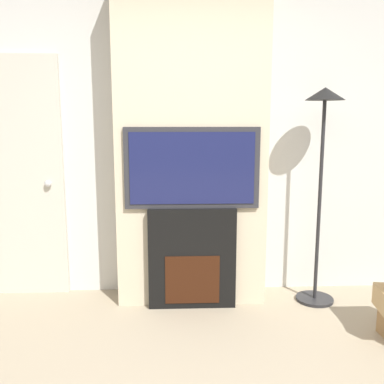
% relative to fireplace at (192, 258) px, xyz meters
% --- Properties ---
extents(wall_back, '(6.00, 0.06, 2.70)m').
position_rel_fireplace_xyz_m(wall_back, '(0.00, 0.39, 0.94)').
color(wall_back, silver).
rests_on(wall_back, ground_plane).
extents(chimney_breast, '(1.23, 0.35, 2.70)m').
position_rel_fireplace_xyz_m(chimney_breast, '(0.00, 0.18, 0.94)').
color(chimney_breast, beige).
rests_on(chimney_breast, ground_plane).
extents(fireplace, '(0.71, 0.15, 0.83)m').
position_rel_fireplace_xyz_m(fireplace, '(0.00, 0.00, 0.00)').
color(fireplace, black).
rests_on(fireplace, ground_plane).
extents(television, '(1.07, 0.07, 0.65)m').
position_rel_fireplace_xyz_m(television, '(0.00, -0.00, 0.74)').
color(television, '#2D2D33').
rests_on(television, fireplace).
extents(floor_lamp, '(0.32, 0.32, 1.79)m').
position_rel_fireplace_xyz_m(floor_lamp, '(1.06, 0.05, 0.92)').
color(floor_lamp, '#262628').
rests_on(floor_lamp, ground_plane).
extents(entry_door, '(0.84, 0.09, 2.07)m').
position_rel_fireplace_xyz_m(entry_door, '(-1.51, 0.33, 0.62)').
color(entry_door, beige).
rests_on(entry_door, ground_plane).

